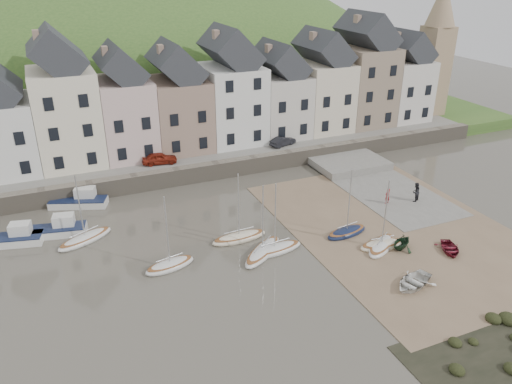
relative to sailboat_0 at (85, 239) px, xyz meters
name	(u,v)px	position (x,y,z in m)	size (l,w,h in m)	color
ground	(285,255)	(14.58, -8.55, -0.26)	(160.00, 160.00, 0.00)	#403C32
quay_land	(179,132)	(14.58, 23.45, 0.49)	(90.00, 30.00, 1.50)	#335622
quay_street	(206,154)	(14.58, 11.95, 1.29)	(70.00, 7.00, 0.10)	slate
seawall	(216,170)	(14.58, 8.45, 0.64)	(70.00, 1.20, 1.80)	slate
beach	(397,228)	(25.58, -8.55, -0.23)	(18.00, 26.00, 0.06)	brown
slipway	(380,186)	(29.58, -0.55, -0.20)	(8.00, 18.00, 0.12)	slate
hillside	(121,186)	(9.58, 51.44, -18.25)	(134.40, 84.00, 84.00)	#335622
townhouse_terrace	(209,95)	(16.34, 15.45, 7.06)	(61.05, 8.00, 13.93)	silver
church_spire	(437,45)	(49.13, 15.45, 10.80)	(4.00, 4.00, 18.00)	#997F60
sailboat_0	(85,239)	(0.00, 0.00, 0.00)	(5.17, 3.63, 6.32)	silver
sailboat_1	(170,265)	(5.55, -6.76, 0.01)	(4.26, 2.32, 6.32)	silver
sailboat_2	(239,237)	(12.00, -4.92, 0.00)	(4.94, 1.70, 6.32)	beige
sailboat_3	(275,249)	(13.94, -7.88, 0.00)	(5.02, 1.96, 6.32)	silver
sailboat_4	(263,251)	(12.92, -7.77, 0.00)	(5.08, 4.56, 6.32)	silver
sailboat_5	(347,232)	(20.86, -7.76, 0.01)	(4.27, 2.13, 6.32)	#121C3A
sailboat_6	(381,245)	(22.26, -10.81, 0.00)	(4.38, 3.67, 6.32)	silver
sailboat_7	(382,245)	(22.34, -10.72, 0.01)	(3.95, 1.78, 6.32)	beige
motorboat_0	(58,228)	(-1.97, 2.15, 0.32)	(5.23, 2.71, 1.70)	silver
motorboat_1	(15,237)	(-5.38, 1.97, 0.32)	(5.01, 2.76, 1.70)	silver
motorboat_2	(80,200)	(0.34, 7.22, 0.32)	(5.62, 3.50, 1.70)	silver
rowboat_white	(413,282)	(21.13, -16.12, 0.16)	(2.49, 3.49, 0.72)	white
rowboat_green	(402,242)	(23.65, -11.55, 0.42)	(2.03, 2.36, 1.24)	black
rowboat_red	(450,249)	(26.97, -13.50, 0.08)	(1.97, 2.76, 0.57)	maroon
person_red	(387,196)	(27.65, -4.27, 0.65)	(0.58, 0.38, 1.58)	maroon
person_dark	(416,192)	(30.48, -4.92, 0.82)	(0.93, 0.72, 1.91)	black
car_left	(159,158)	(9.10, 10.95, 1.97)	(1.48, 3.69, 1.26)	maroon
car_right	(283,141)	(23.86, 10.95, 1.88)	(1.15, 3.31, 1.09)	black
shore_rocks	(510,341)	(22.89, -23.20, -0.14)	(14.00, 6.00, 0.77)	black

